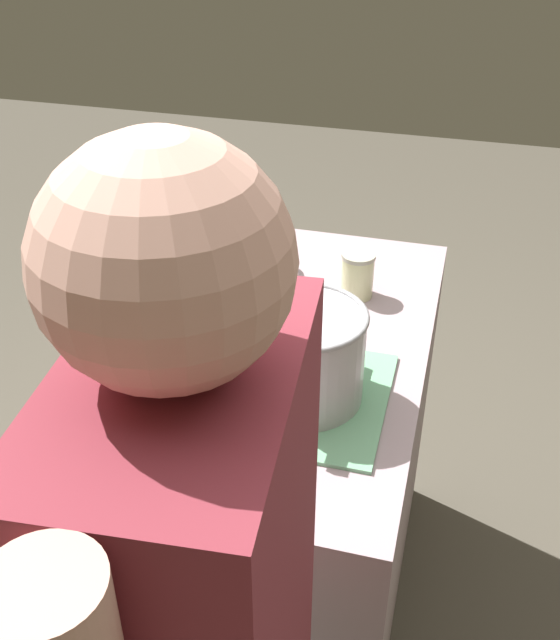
% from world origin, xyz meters
% --- Properties ---
extents(ground_plane, '(8.00, 8.00, 0.00)m').
position_xyz_m(ground_plane, '(0.00, 0.00, 0.00)').
color(ground_plane, '#504B3F').
extents(counter_slab, '(1.06, 0.64, 0.92)m').
position_xyz_m(counter_slab, '(0.00, 0.00, 0.46)').
color(counter_slab, '#A38C94').
rests_on(counter_slab, ground_plane).
extents(dish_cloth, '(0.35, 0.32, 0.01)m').
position_xyz_m(dish_cloth, '(0.18, 0.10, 0.92)').
color(dish_cloth, '#6EAD82').
rests_on(dish_cloth, counter_slab).
extents(cooking_pot, '(0.30, 0.23, 0.19)m').
position_xyz_m(cooking_pot, '(0.18, 0.10, 1.02)').
color(cooking_pot, '#B7B7BC').
rests_on(cooking_pot, dish_cloth).
extents(lemonade_pitcher, '(0.11, 0.11, 0.30)m').
position_xyz_m(lemonade_pitcher, '(-0.10, -0.23, 1.07)').
color(lemonade_pitcher, '#F9EA97').
rests_on(lemonade_pitcher, counter_slab).
extents(mason_jar, '(0.08, 0.08, 0.11)m').
position_xyz_m(mason_jar, '(-0.23, 0.13, 0.97)').
color(mason_jar, beige).
rests_on(mason_jar, counter_slab).
extents(broccoli_bowl_front, '(0.12, 0.12, 0.08)m').
position_xyz_m(broccoli_bowl_front, '(-0.28, -0.10, 0.95)').
color(broccoli_bowl_front, silver).
rests_on(broccoli_bowl_front, counter_slab).
extents(broccoli_bowl_center, '(0.14, 0.14, 0.07)m').
position_xyz_m(broccoli_bowl_center, '(0.06, -0.18, 0.95)').
color(broccoli_bowl_center, silver).
rests_on(broccoli_bowl_center, counter_slab).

